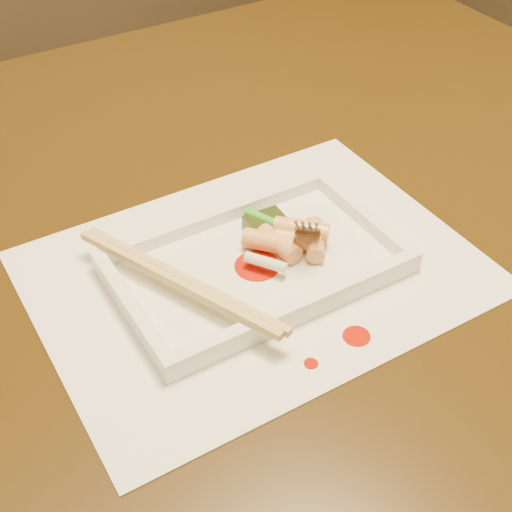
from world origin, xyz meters
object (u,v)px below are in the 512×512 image
placemat (256,271)px  fork (311,166)px  table (140,309)px  chopstick_a (175,281)px  plate_base (256,267)px

placemat → fork: 0.11m
table → placemat: bearing=-53.4°
placemat → chopstick_a: bearing=-180.0°
placemat → fork: bearing=14.4°
table → chopstick_a: chopstick_a is taller
plate_base → fork: bearing=14.4°
table → fork: 0.26m
table → placemat: placemat is taller
plate_base → chopstick_a: (-0.08, 0.00, 0.02)m
chopstick_a → fork: bearing=6.8°
placemat → fork: fork is taller
placemat → fork: (0.07, 0.02, 0.08)m
table → chopstick_a: bearing=-90.6°
fork → chopstick_a: bearing=-173.2°
plate_base → chopstick_a: bearing=180.0°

